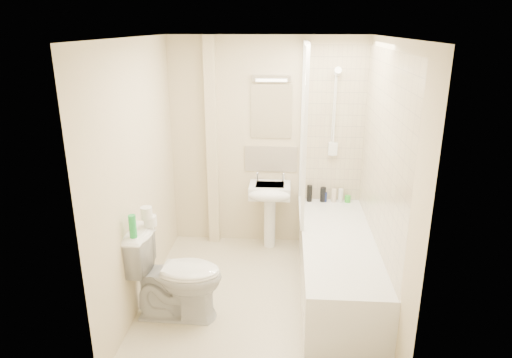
{
  "coord_description": "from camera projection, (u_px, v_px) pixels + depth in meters",
  "views": [
    {
      "loc": [
        0.23,
        -3.81,
        2.5
      ],
      "look_at": [
        -0.05,
        0.2,
        1.13
      ],
      "focal_mm": 32.0,
      "sensor_mm": 36.0,
      "label": 1
    }
  ],
  "objects": [
    {
      "name": "toilet",
      "position": [
        176.0,
        274.0,
        4.01
      ],
      "size": [
        0.51,
        0.84,
        0.83
      ],
      "primitive_type": "imported",
      "rotation": [
        0.0,
        0.0,
        1.54
      ],
      "color": "white",
      "rests_on": "ground"
    },
    {
      "name": "toilet_roll_lower",
      "position": [
        150.0,
        221.0,
        3.98
      ],
      "size": [
        0.11,
        0.11,
        0.09
      ],
      "primitive_type": "cylinder",
      "color": "white",
      "rests_on": "toilet"
    },
    {
      "name": "tile_right",
      "position": [
        383.0,
        151.0,
        4.08
      ],
      "size": [
        0.01,
        2.1,
        1.75
      ],
      "primitive_type": "cube",
      "color": "beige",
      "rests_on": "wall_right"
    },
    {
      "name": "bottle_blue",
      "position": [
        325.0,
        197.0,
        5.28
      ],
      "size": [
        0.05,
        0.05,
        0.11
      ],
      "primitive_type": "cylinder",
      "color": "navy",
      "rests_on": "bathtub"
    },
    {
      "name": "wall_right",
      "position": [
        386.0,
        182.0,
        3.96
      ],
      "size": [
        0.02,
        2.5,
        2.4
      ],
      "primitive_type": "cube",
      "color": "beige",
      "rests_on": "ground"
    },
    {
      "name": "splashback",
      "position": [
        271.0,
        159.0,
        5.26
      ],
      "size": [
        0.6,
        0.02,
        0.3
      ],
      "primitive_type": "cube",
      "color": "beige",
      "rests_on": "wall_back"
    },
    {
      "name": "green_bottle",
      "position": [
        133.0,
        226.0,
        3.74
      ],
      "size": [
        0.06,
        0.06,
        0.2
      ],
      "primitive_type": "cylinder",
      "color": "green",
      "rests_on": "toilet"
    },
    {
      "name": "mirror",
      "position": [
        271.0,
        112.0,
        5.08
      ],
      "size": [
        0.46,
        0.01,
        0.6
      ],
      "primitive_type": "cube",
      "color": "white",
      "rests_on": "wall_back"
    },
    {
      "name": "shower_fixture",
      "position": [
        335.0,
        116.0,
        5.0
      ],
      "size": [
        0.1,
        0.16,
        0.99
      ],
      "color": "white",
      "rests_on": "wall_back"
    },
    {
      "name": "bottle_black_a",
      "position": [
        309.0,
        193.0,
        5.28
      ],
      "size": [
        0.06,
        0.06,
        0.19
      ],
      "primitive_type": "cylinder",
      "color": "black",
      "rests_on": "bathtub"
    },
    {
      "name": "bottle_white_b",
      "position": [
        341.0,
        196.0,
        5.26
      ],
      "size": [
        0.06,
        0.06,
        0.16
      ],
      "primitive_type": "cylinder",
      "color": "silver",
      "rests_on": "bathtub"
    },
    {
      "name": "pedestal_sink",
      "position": [
        270.0,
        198.0,
        5.17
      ],
      "size": [
        0.46,
        0.45,
        0.9
      ],
      "color": "white",
      "rests_on": "ground"
    },
    {
      "name": "pipe_boxing",
      "position": [
        212.0,
        145.0,
        5.2
      ],
      "size": [
        0.12,
        0.12,
        2.4
      ],
      "primitive_type": "cube",
      "color": "beige",
      "rests_on": "ground"
    },
    {
      "name": "ceiling",
      "position": [
        260.0,
        38.0,
        3.65
      ],
      "size": [
        2.2,
        2.5,
        0.02
      ],
      "primitive_type": "cube",
      "color": "white",
      "rests_on": "wall_back"
    },
    {
      "name": "bottle_black_b",
      "position": [
        323.0,
        195.0,
        5.27
      ],
      "size": [
        0.06,
        0.06,
        0.17
      ],
      "primitive_type": "cylinder",
      "color": "black",
      "rests_on": "bathtub"
    },
    {
      "name": "wall_left",
      "position": [
        138.0,
        177.0,
        4.11
      ],
      "size": [
        0.02,
        2.5,
        2.4
      ],
      "primitive_type": "cube",
      "color": "beige",
      "rests_on": "ground"
    },
    {
      "name": "floor",
      "position": [
        260.0,
        296.0,
        4.42
      ],
      "size": [
        2.5,
        2.5,
        0.0
      ],
      "primitive_type": "plane",
      "color": "beige",
      "rests_on": "ground"
    },
    {
      "name": "strip_light",
      "position": [
        272.0,
        78.0,
        4.94
      ],
      "size": [
        0.42,
        0.07,
        0.07
      ],
      "primitive_type": "cube",
      "color": "silver",
      "rests_on": "wall_back"
    },
    {
      "name": "wall_back",
      "position": [
        267.0,
        144.0,
        5.22
      ],
      "size": [
        2.2,
        0.02,
        2.4
      ],
      "primitive_type": "cube",
      "color": "beige",
      "rests_on": "ground"
    },
    {
      "name": "bottle_cream",
      "position": [
        334.0,
        195.0,
        5.26
      ],
      "size": [
        0.05,
        0.05,
        0.16
      ],
      "primitive_type": "cylinder",
      "color": "beige",
      "rests_on": "bathtub"
    },
    {
      "name": "tile_back",
      "position": [
        334.0,
        126.0,
        5.08
      ],
      "size": [
        0.7,
        0.01,
        1.75
      ],
      "primitive_type": "cube",
      "color": "beige",
      "rests_on": "wall_back"
    },
    {
      "name": "toilet_roll_upper",
      "position": [
        146.0,
        213.0,
        3.9
      ],
      "size": [
        0.1,
        0.1,
        0.1
      ],
      "primitive_type": "cylinder",
      "color": "white",
      "rests_on": "toilet_roll_lower"
    },
    {
      "name": "bathtub",
      "position": [
        337.0,
        262.0,
        4.47
      ],
      "size": [
        0.7,
        2.1,
        0.55
      ],
      "color": "white",
      "rests_on": "ground"
    },
    {
      "name": "shower_screen",
      "position": [
        304.0,
        132.0,
        4.68
      ],
      "size": [
        0.04,
        0.92,
        1.8
      ],
      "color": "white",
      "rests_on": "bathtub"
    },
    {
      "name": "bottle_green",
      "position": [
        348.0,
        199.0,
        5.26
      ],
      "size": [
        0.07,
        0.07,
        0.08
      ],
      "primitive_type": "cylinder",
      "color": "green",
      "rests_on": "bathtub"
    }
  ]
}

